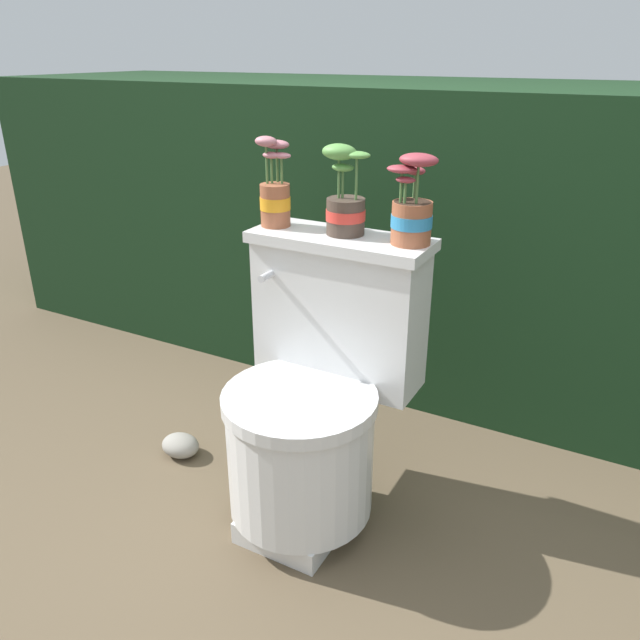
# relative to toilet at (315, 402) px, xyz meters

# --- Properties ---
(ground_plane) EXTENTS (12.00, 12.00, 0.00)m
(ground_plane) POSITION_rel_toilet_xyz_m (-0.09, -0.11, -0.36)
(ground_plane) COLOR brown
(hedge_backdrop) EXTENTS (3.94, 0.99, 1.15)m
(hedge_backdrop) POSITION_rel_toilet_xyz_m (-0.09, 1.16, 0.21)
(hedge_backdrop) COLOR black
(hedge_backdrop) RESTS_ON ground
(toilet) EXTENTS (0.50, 0.53, 0.80)m
(toilet) POSITION_rel_toilet_xyz_m (0.00, 0.00, 0.00)
(toilet) COLOR silver
(toilet) RESTS_ON ground
(potted_plant_left) EXTENTS (0.10, 0.10, 0.25)m
(potted_plant_left) POSITION_rel_toilet_xyz_m (-0.21, 0.15, 0.54)
(potted_plant_left) COLOR #9E5638
(potted_plant_left) RESTS_ON toilet
(potted_plant_midleft) EXTENTS (0.13, 0.11, 0.24)m
(potted_plant_midleft) POSITION_rel_toilet_xyz_m (0.01, 0.16, 0.53)
(potted_plant_midleft) COLOR #47382D
(potted_plant_midleft) RESTS_ON toilet
(potted_plant_middle) EXTENTS (0.13, 0.11, 0.23)m
(potted_plant_middle) POSITION_rel_toilet_xyz_m (0.19, 0.16, 0.53)
(potted_plant_middle) COLOR #9E5638
(potted_plant_middle) RESTS_ON toilet
(garden_stone) EXTENTS (0.13, 0.11, 0.07)m
(garden_stone) POSITION_rel_toilet_xyz_m (-0.52, 0.01, -0.32)
(garden_stone) COLOR gray
(garden_stone) RESTS_ON ground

